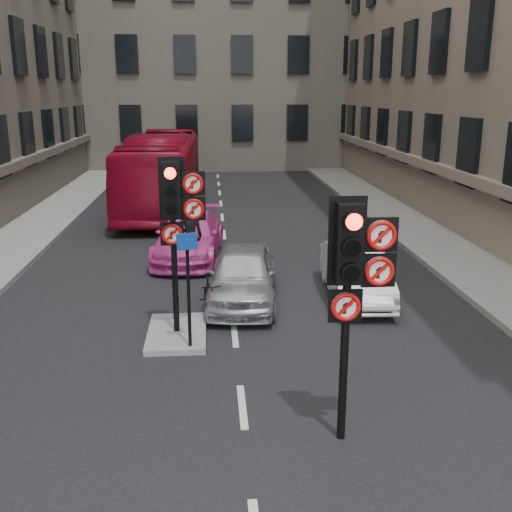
{
  "coord_description": "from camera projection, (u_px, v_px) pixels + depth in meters",
  "views": [
    {
      "loc": [
        -0.44,
        -6.67,
        4.93
      ],
      "look_at": [
        0.2,
        1.73,
        2.6
      ],
      "focal_mm": 42.0,
      "sensor_mm": 36.0,
      "label": 1
    }
  ],
  "objects": [
    {
      "name": "info_sign",
      "position": [
        188.0,
        274.0,
        11.28
      ],
      "size": [
        0.38,
        0.17,
        2.27
      ],
      "rotation": [
        0.0,
        0.0,
        0.32
      ],
      "color": "black",
      "rests_on": "centre_island"
    },
    {
      "name": "signal_near",
      "position": [
        354.0,
        270.0,
        8.13
      ],
      "size": [
        0.91,
        0.4,
        3.58
      ],
      "color": "black",
      "rests_on": "ground"
    },
    {
      "name": "bus_red",
      "position": [
        162.0,
        172.0,
        25.56
      ],
      "size": [
        2.89,
        11.47,
        3.18
      ],
      "primitive_type": "imported",
      "rotation": [
        0.0,
        0.0,
        -0.02
      ],
      "color": "maroon",
      "rests_on": "ground"
    },
    {
      "name": "car_silver",
      "position": [
        243.0,
        275.0,
        14.32
      ],
      "size": [
        1.99,
        4.11,
        1.35
      ],
      "primitive_type": "imported",
      "rotation": [
        0.0,
        0.0,
        -0.1
      ],
      "color": "#AAACB2",
      "rests_on": "ground"
    },
    {
      "name": "signal_far",
      "position": [
        177.0,
        208.0,
        11.75
      ],
      "size": [
        0.91,
        0.4,
        3.58
      ],
      "color": "black",
      "rests_on": "centre_island"
    },
    {
      "name": "car_pink",
      "position": [
        189.0,
        237.0,
        18.12
      ],
      "size": [
        2.29,
        4.7,
        1.32
      ],
      "primitive_type": "imported",
      "rotation": [
        0.0,
        0.0,
        -0.1
      ],
      "color": "#DE41A2",
      "rests_on": "ground"
    },
    {
      "name": "car_white",
      "position": [
        356.0,
        273.0,
        14.65
      ],
      "size": [
        1.56,
        3.88,
        1.25
      ],
      "primitive_type": "imported",
      "rotation": [
        0.0,
        0.0,
        -0.06
      ],
      "color": "white",
      "rests_on": "ground"
    },
    {
      "name": "pavement_right",
      "position": [
        443.0,
        242.0,
        19.79
      ],
      "size": [
        3.0,
        50.0,
        0.16
      ],
      "primitive_type": "cube",
      "color": "gray",
      "rests_on": "ground"
    },
    {
      "name": "centre_island",
      "position": [
        177.0,
        333.0,
        12.46
      ],
      "size": [
        1.2,
        2.0,
        0.12
      ],
      "primitive_type": "cube",
      "color": "gray",
      "rests_on": "ground"
    },
    {
      "name": "motorcyclist",
      "position": [
        190.0,
        236.0,
        16.84
      ],
      "size": [
        0.77,
        0.58,
        1.94
      ],
      "primitive_type": "imported",
      "rotation": [
        0.0,
        0.0,
        3.31
      ],
      "color": "black",
      "rests_on": "ground"
    },
    {
      "name": "building_far",
      "position": [
        213.0,
        15.0,
        41.6
      ],
      "size": [
        30.0,
        14.0,
        20.0
      ],
      "primitive_type": "cube",
      "color": "#686258",
      "rests_on": "ground"
    },
    {
      "name": "motorcycle",
      "position": [
        210.0,
        299.0,
        13.37
      ],
      "size": [
        0.66,
        1.53,
        0.89
      ],
      "primitive_type": "imported",
      "rotation": [
        0.0,
        0.0,
        0.17
      ],
      "color": "black",
      "rests_on": "ground"
    },
    {
      "name": "ground",
      "position": [
        251.0,
        485.0,
        7.76
      ],
      "size": [
        120.0,
        120.0,
        0.0
      ],
      "primitive_type": "plane",
      "color": "black",
      "rests_on": "ground"
    }
  ]
}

